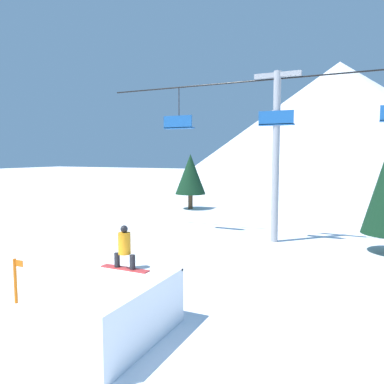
% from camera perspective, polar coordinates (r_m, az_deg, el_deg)
% --- Properties ---
extents(ground_plane, '(220.00, 220.00, 0.00)m').
position_cam_1_polar(ground_plane, '(9.73, -15.49, -22.77)').
color(ground_plane, white).
extents(mountain_ridge, '(62.56, 62.56, 22.48)m').
position_cam_1_polar(mountain_ridge, '(79.28, 21.35, 10.04)').
color(mountain_ridge, silver).
rests_on(mountain_ridge, ground_plane).
extents(snow_ramp, '(2.30, 3.49, 1.49)m').
position_cam_1_polar(snow_ramp, '(9.97, -12.24, -17.22)').
color(snow_ramp, white).
rests_on(snow_ramp, ground_plane).
extents(snowboarder, '(1.45, 0.34, 1.22)m').
position_cam_1_polar(snowboarder, '(10.45, -10.25, -8.40)').
color(snowboarder, '#B22D2D').
rests_on(snowboarder, snow_ramp).
extents(chairlift, '(20.05, 0.44, 8.89)m').
position_cam_1_polar(chairlift, '(20.10, 12.69, 8.01)').
color(chairlift, '#9E9EA3').
rests_on(chairlift, ground_plane).
extents(pine_tree_far, '(2.60, 2.60, 4.71)m').
position_cam_1_polar(pine_tree_far, '(31.93, -0.24, 2.71)').
color(pine_tree_far, '#4C3823').
rests_on(pine_tree_far, ground_plane).
extents(trail_marker, '(0.41, 0.10, 1.41)m').
position_cam_1_polar(trail_marker, '(13.10, -25.28, -11.95)').
color(trail_marker, orange).
rests_on(trail_marker, ground_plane).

